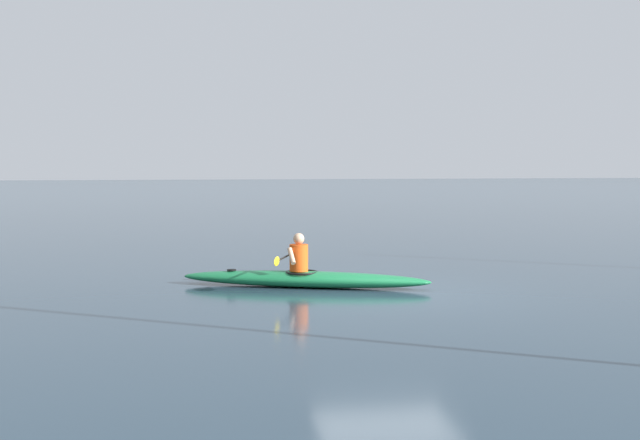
{
  "coord_description": "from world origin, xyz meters",
  "views": [
    {
      "loc": [
        3.45,
        14.72,
        2.46
      ],
      "look_at": [
        1.59,
        2.46,
        1.54
      ],
      "focal_mm": 47.52,
      "sensor_mm": 36.0,
      "label": 1
    }
  ],
  "objects": [
    {
      "name": "ground_plane",
      "position": [
        0.0,
        0.0,
        0.0
      ],
      "size": [
        160.0,
        160.0,
        0.0
      ],
      "primitive_type": "plane",
      "color": "#283D4C"
    },
    {
      "name": "kayaker",
      "position": [
        1.48,
        -1.13,
        0.61
      ],
      "size": [
        0.8,
        2.21,
        0.73
      ],
      "color": "#E04C14",
      "rests_on": "kayak"
    },
    {
      "name": "kayak",
      "position": [
        1.35,
        -1.08,
        0.15
      ],
      "size": [
        4.76,
        2.23,
        0.3
      ],
      "color": "#19723F",
      "rests_on": "ground"
    }
  ]
}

